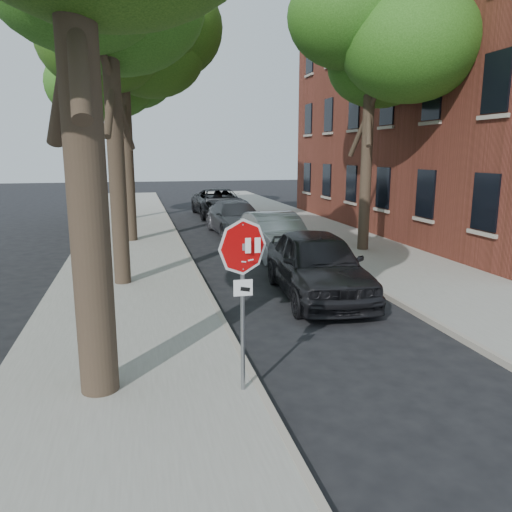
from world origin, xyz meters
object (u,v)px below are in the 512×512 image
Objects in this scene: tree_far at (119,82)px; tree_mid_b at (121,36)px; stop_sign at (243,272)px; car_b at (275,235)px; apartment_building at (493,63)px; car_a at (317,264)px; car_c at (236,218)px; car_d at (219,203)px; tree_right at (369,47)px.

tree_mid_b is at bearing -87.56° from tree_far.
stop_sign reaches higher than car_b.
apartment_building reaches higher than car_a.
tree_mid_b is at bearing 137.41° from car_b.
car_b reaches higher than car_c.
car_a is 10.34m from car_c.
car_c is (2.91, 15.21, -1.20)m from stop_sign.
car_d reaches higher than car_c.
car_b is at bearing 90.93° from car_a.
tree_mid_b is 1.11× the size of tree_far.
tree_far is (-16.72, 7.11, -0.44)m from apartment_building.
stop_sign is (-14.70, -14.03, -5.71)m from apartment_building.
tree_far reaches higher than car_b.
tree_right is at bearing 59.46° from car_a.
tree_mid_b is 2.21× the size of car_b.
car_a is 1.06× the size of car_b.
stop_sign is at bearing -99.50° from car_d.
car_a is at bearing -92.61° from car_c.
tree_right is at bearing 56.62° from stop_sign.
car_a is (4.70, -9.28, -7.15)m from tree_mid_b.
car_d is at bearing 145.40° from apartment_building.
tree_right is 9.04m from car_c.
stop_sign is 0.52× the size of car_a.
stop_sign is 5.81m from car_a.
tree_mid_b reaches higher than car_a.
apartment_building is 2.17× the size of tree_far.
car_c is at bearing 94.93° from car_a.
stop_sign reaches higher than car_a.
tree_far is 14.02m from tree_right.
tree_mid_b is 7.04m from tree_far.
car_b is 5.22m from car_c.
tree_right is (8.70, -11.00, 0.00)m from tree_far.
car_d reaches higher than car_b.
apartment_building is 16.43m from tree_mid_b.
car_a is (2.97, 4.87, -1.10)m from stop_sign.
car_a is (-11.73, -9.16, -6.80)m from apartment_building.
tree_far reaches higher than stop_sign.
tree_far reaches higher than car_a.
apartment_building is 7.74× the size of stop_sign.
apartment_building reaches higher than car_d.
tree_far and tree_right have the same top height.
tree_far is at bearing 128.34° from tree_right.
apartment_building reaches higher than tree_mid_b.
tree_mid_b reaches higher than car_d.
tree_mid_b is at bearing 179.57° from apartment_building.
apartment_building is at bearing 42.58° from car_a.
tree_far is 1.99× the size of car_b.
tree_mid_b reaches higher than stop_sign.
stop_sign is 0.45× the size of car_d.
stop_sign is 21.88m from tree_far.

